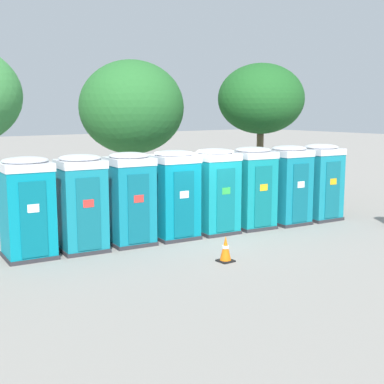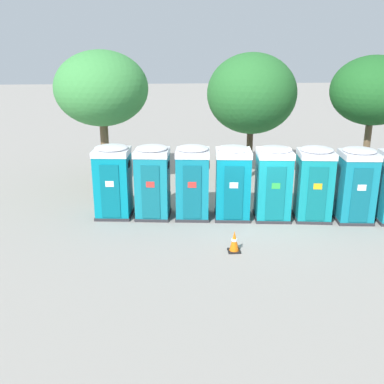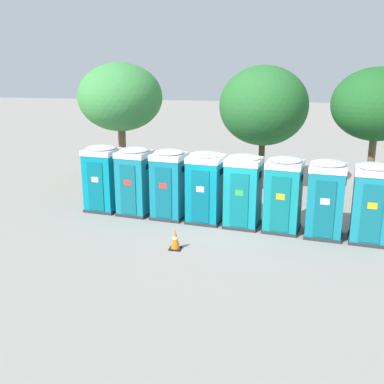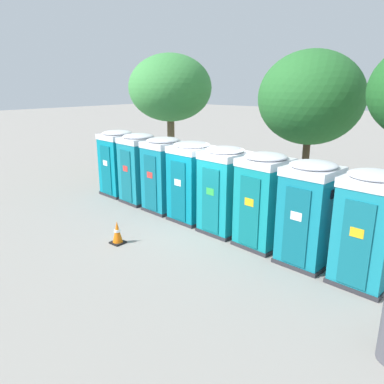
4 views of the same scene
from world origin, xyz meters
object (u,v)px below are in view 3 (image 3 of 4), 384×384
at_px(portapotty_5, 283,194).
at_px(street_tree_1, 120,98).
at_px(street_tree_2, 264,106).
at_px(portapotty_6, 326,199).
at_px(portapotty_1, 135,181).
at_px(portapotty_2, 169,184).
at_px(traffic_cone, 175,240).
at_px(portapotty_3, 205,187).
at_px(portapotty_0, 103,178).
at_px(portapotty_7, 371,203).
at_px(street_tree_0, 377,105).
at_px(portapotty_4, 243,190).

bearing_deg(portapotty_5, street_tree_1, 148.57).
bearing_deg(street_tree_2, portapotty_6, -66.05).
bearing_deg(portapotty_5, portapotty_1, 173.50).
height_order(portapotty_2, traffic_cone, portapotty_2).
relative_size(portapotty_3, street_tree_1, 0.45).
bearing_deg(portapotty_1, portapotty_0, 172.76).
bearing_deg(street_tree_2, street_tree_1, -172.67).
bearing_deg(street_tree_1, street_tree_2, 7.33).
height_order(portapotty_3, portapotty_7, same).
relative_size(portapotty_3, traffic_cone, 3.97).
height_order(portapotty_3, street_tree_1, street_tree_1).
relative_size(portapotty_1, street_tree_0, 0.47).
height_order(portapotty_5, street_tree_2, street_tree_2).
bearing_deg(street_tree_1, traffic_cone, -57.95).
distance_m(portapotty_6, portapotty_7, 1.38).
height_order(portapotty_3, street_tree_2, street_tree_2).
xyz_separation_m(portapotty_6, traffic_cone, (-4.47, -2.19, -0.97)).
xyz_separation_m(street_tree_0, street_tree_1, (-10.63, 1.61, 0.01)).
bearing_deg(street_tree_0, portapotty_7, -96.88).
distance_m(portapotty_3, portapotty_4, 1.38).
bearing_deg(portapotty_0, street_tree_2, 38.97).
xyz_separation_m(portapotty_0, street_tree_0, (9.97, 2.17, 2.77)).
height_order(portapotty_7, street_tree_1, street_tree_1).
distance_m(portapotty_1, portapotty_6, 6.88).
bearing_deg(portapotty_4, portapotty_7, -7.65).
xyz_separation_m(portapotty_5, portapotty_6, (1.36, -0.24, 0.00)).
xyz_separation_m(portapotty_6, street_tree_2, (-2.50, 5.64, 2.46)).
bearing_deg(portapotty_0, traffic_cone, -40.85).
bearing_deg(portapotty_2, portapotty_6, -7.56).
bearing_deg(portapotty_6, portapotty_4, 171.78).
bearing_deg(portapotty_4, portapotty_0, 173.30).
bearing_deg(portapotty_5, portapotty_4, 173.55).
bearing_deg(street_tree_1, portapotty_4, -35.84).
height_order(portapotty_4, street_tree_0, street_tree_0).
distance_m(portapotty_2, street_tree_1, 6.01).
relative_size(portapotty_1, portapotty_3, 1.00).
distance_m(portapotty_6, street_tree_1, 10.46).
bearing_deg(traffic_cone, portapotty_1, 127.75).
distance_m(portapotty_2, street_tree_2, 6.24).
xyz_separation_m(portapotty_0, portapotty_4, (5.47, -0.64, 0.00)).
height_order(portapotty_5, portapotty_7, same).
bearing_deg(portapotty_4, street_tree_0, 32.01).
bearing_deg(portapotty_3, portapotty_0, 173.51).
distance_m(portapotty_4, portapotty_5, 1.38).
height_order(portapotty_4, portapotty_5, same).
bearing_deg(portapotty_4, portapotty_6, -8.22).
height_order(portapotty_2, street_tree_2, street_tree_2).
xyz_separation_m(portapotty_3, portapotty_6, (4.09, -0.57, 0.00)).
bearing_deg(portapotty_1, portapotty_7, -7.09).
distance_m(portapotty_1, street_tree_2, 6.90).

